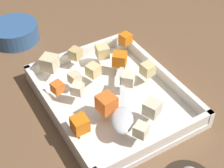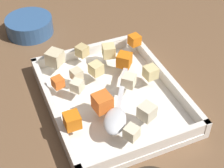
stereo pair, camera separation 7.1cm
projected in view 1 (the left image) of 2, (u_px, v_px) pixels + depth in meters
The scene contains 19 objects.
ground_plane at pixel (105, 105), 0.74m from camera, with size 4.00×4.00×0.00m, color brown.
baking_dish at pixel (112, 97), 0.74m from camera, with size 0.33×0.27×0.04m.
carrot_chunk_corner_se at pixel (57, 87), 0.70m from camera, with size 0.02×0.02×0.02m, color orange.
carrot_chunk_corner_sw at pixel (107, 103), 0.66m from camera, with size 0.03×0.03×0.03m, color orange.
carrot_chunk_near_right at pixel (120, 59), 0.77m from camera, with size 0.03×0.03×0.03m, color orange.
carrot_chunk_back_center at pixel (126, 39), 0.83m from camera, with size 0.02×0.02×0.02m, color orange.
carrot_chunk_far_right at pixel (80, 124), 0.62m from camera, with size 0.03×0.03×0.03m, color orange.
potato_chunk_heap_top at pixel (77, 53), 0.79m from camera, with size 0.02×0.02×0.02m, color tan.
potato_chunk_heap_side at pixel (128, 79), 0.72m from camera, with size 0.03×0.03×0.03m, color beige.
potato_chunk_corner_nw at pixel (77, 89), 0.70m from camera, with size 0.02×0.02×0.02m, color beige.
potato_chunk_mid_right at pixel (49, 63), 0.75m from camera, with size 0.03×0.03×0.03m, color beige.
potato_chunk_near_spoon at pixel (142, 130), 0.62m from camera, with size 0.02×0.02×0.02m, color beige.
potato_chunk_mid_left at pixel (102, 51), 0.79m from camera, with size 0.03×0.03×0.03m, color #E0CC89.
potato_chunk_corner_ne at pixel (147, 68), 0.75m from camera, with size 0.03×0.03×0.03m, color #E0CC89.
potato_chunk_near_left at pixel (93, 70), 0.74m from camera, with size 0.03×0.03×0.03m, color #E0CC89.
potato_chunk_center at pixel (75, 78), 0.72m from camera, with size 0.02×0.02×0.02m, color beige.
parsnip_chunk_front_center at pixel (152, 108), 0.65m from camera, with size 0.03×0.03×0.03m, color beige.
serving_spoon at pixel (122, 115), 0.65m from camera, with size 0.21×0.14×0.02m.
small_prep_bowl at pixel (14, 32), 0.91m from camera, with size 0.13×0.13×0.05m, color #33598C.
Camera 1 is at (0.45, -0.25, 0.53)m, focal length 54.72 mm.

